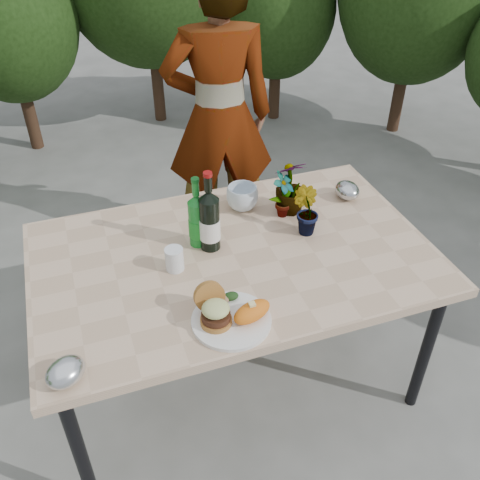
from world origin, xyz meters
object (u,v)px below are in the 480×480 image
object	(u,v)px
wine_bottle	(210,221)
person	(219,117)
patio_table	(234,265)
dinner_plate	(231,320)

from	to	relation	value
wine_bottle	person	world-z (taller)	person
patio_table	wine_bottle	world-z (taller)	wine_bottle
patio_table	person	bearing A→B (deg)	75.49
dinner_plate	wine_bottle	world-z (taller)	wine_bottle
patio_table	dinner_plate	world-z (taller)	dinner_plate
dinner_plate	wine_bottle	distance (m)	0.45
patio_table	person	size ratio (longest dim) A/B	0.94
person	dinner_plate	bearing A→B (deg)	83.26
patio_table	wine_bottle	size ratio (longest dim) A/B	4.56
wine_bottle	person	bearing A→B (deg)	53.22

